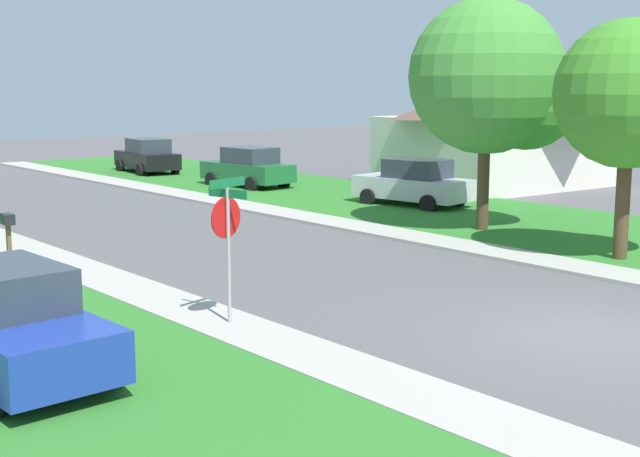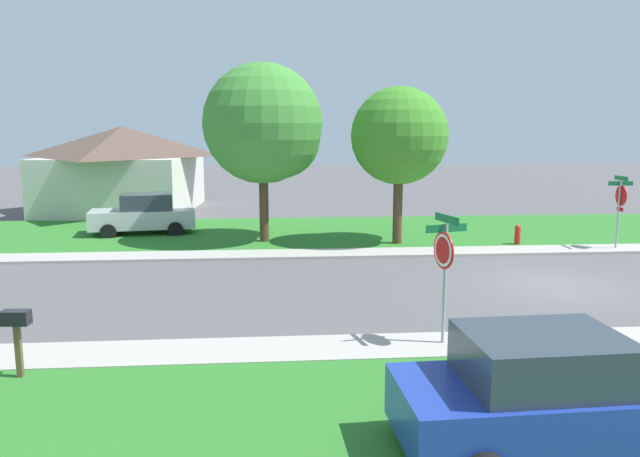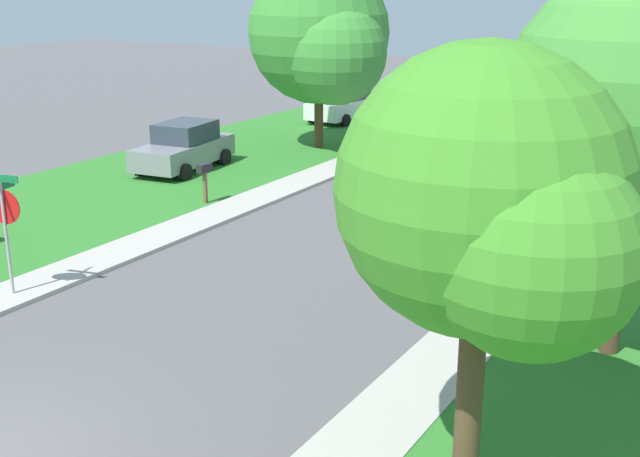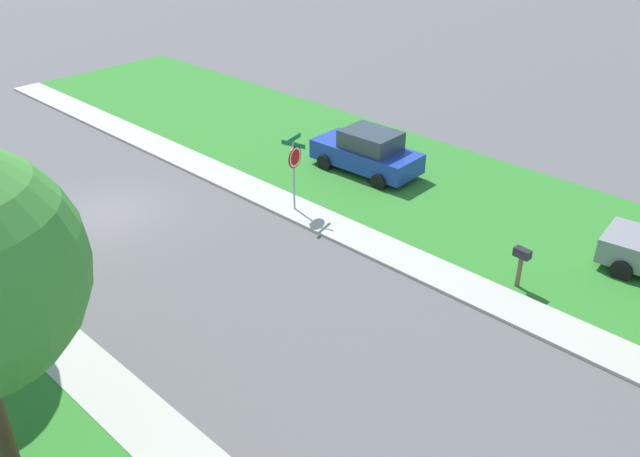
{
  "view_description": "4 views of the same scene",
  "coord_description": "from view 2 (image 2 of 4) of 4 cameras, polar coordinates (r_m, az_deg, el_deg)",
  "views": [
    {
      "loc": [
        -13.42,
        -8.45,
        4.47
      ],
      "look_at": [
        -1.59,
        5.64,
        1.4
      ],
      "focal_mm": 49.1,
      "sensor_mm": 36.0,
      "label": 1
    },
    {
      "loc": [
        -16.29,
        8.09,
        4.47
      ],
      "look_at": [
        2.11,
        6.63,
        1.4
      ],
      "focal_mm": 33.73,
      "sensor_mm": 36.0,
      "label": 2
    },
    {
      "loc": [
        9.54,
        -5.92,
        6.72
      ],
      "look_at": [
        0.84,
        8.58,
        1.4
      ],
      "focal_mm": 44.99,
      "sensor_mm": 36.0,
      "label": 3
    },
    {
      "loc": [
        9.77,
        19.61,
        10.91
      ],
      "look_at": [
        -2.53,
        7.85,
        1.4
      ],
      "focal_mm": 37.66,
      "sensor_mm": 36.0,
      "label": 4
    }
  ],
  "objects": [
    {
      "name": "sidewalk_east",
      "position": [
        21.8,
        -14.78,
        -2.57
      ],
      "size": [
        1.4,
        56.0,
        0.1
      ],
      "primitive_type": "cube",
      "color": "#ADA89E",
      "rests_on": "ground"
    },
    {
      "name": "tree_sidewalk_far",
      "position": [
        23.73,
        -5.01,
        9.51
      ],
      "size": [
        4.96,
        4.62,
        6.98
      ],
      "color": "#4C3823",
      "rests_on": "ground"
    },
    {
      "name": "mailbox",
      "position": [
        12.03,
        -26.84,
        -8.33
      ],
      "size": [
        0.28,
        0.5,
        1.31
      ],
      "color": "brown",
      "rests_on": "ground"
    },
    {
      "name": "stop_sign_near_corner",
      "position": [
        24.65,
        26.58,
        2.41
      ],
      "size": [
        0.92,
        0.92,
        2.77
      ],
      "color": "#9E9EA3",
      "rests_on": "ground"
    },
    {
      "name": "car_blue_kerbside_mid",
      "position": [
        9.08,
        20.98,
        -14.57
      ],
      "size": [
        2.16,
        4.37,
        1.76
      ],
      "color": "#1E389E",
      "rests_on": "ground"
    },
    {
      "name": "tree_across_left",
      "position": [
        23.37,
        7.75,
        8.39
      ],
      "size": [
        3.97,
        3.69,
        6.05
      ],
      "color": "#4C3823",
      "rests_on": "ground"
    },
    {
      "name": "sidewalk_west",
      "position": [
        13.01,
        -22.16,
        -11.16
      ],
      "size": [
        1.4,
        56.0,
        0.1
      ],
      "primitive_type": "cube",
      "color": "#ADA89E",
      "rests_on": "ground"
    },
    {
      "name": "stop_sign_far_corner",
      "position": [
        12.42,
        11.7,
        -2.77
      ],
      "size": [
        0.9,
        0.9,
        2.77
      ],
      "color": "#9E9EA3",
      "rests_on": "ground"
    },
    {
      "name": "house_right_setback",
      "position": [
        34.69,
        -18.13,
        5.53
      ],
      "size": [
        9.5,
        8.39,
        4.6
      ],
      "color": "silver",
      "rests_on": "ground"
    },
    {
      "name": "fire_hydrant",
      "position": [
        24.3,
        18.23,
        -0.58
      ],
      "size": [
        0.38,
        0.22,
        0.83
      ],
      "color": "red",
      "rests_on": "ground"
    },
    {
      "name": "ground_plane",
      "position": [
        18.73,
        21.3,
        -5.02
      ],
      "size": [
        120.0,
        120.0,
        0.0
      ],
      "primitive_type": "plane",
      "color": "#565456"
    },
    {
      "name": "lawn_east",
      "position": [
        26.36,
        -12.99,
        -0.47
      ],
      "size": [
        8.0,
        56.0,
        0.08
      ],
      "primitive_type": "cube",
      "color": "#2D7528",
      "rests_on": "ground"
    },
    {
      "name": "car_silver_near_corner",
      "position": [
        26.6,
        -16.34,
        1.3
      ],
      "size": [
        2.5,
        4.52,
        1.76
      ],
      "color": "silver",
      "rests_on": "ground"
    }
  ]
}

